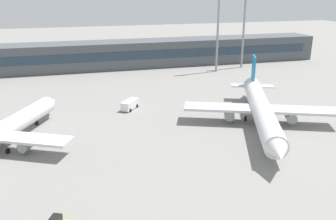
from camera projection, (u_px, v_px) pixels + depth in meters
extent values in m
plane|color=gray|center=(136.00, 127.00, 71.97)|extent=(400.00, 400.00, 0.00)
cube|color=#4C5156|center=(104.00, 55.00, 122.97)|extent=(156.75, 12.00, 9.00)
cube|color=#263847|center=(106.00, 57.00, 117.31)|extent=(148.91, 0.16, 2.80)
cylinder|color=silver|center=(261.00, 109.00, 71.99)|extent=(17.67, 35.92, 3.93)
cone|color=silver|center=(279.00, 153.00, 52.86)|extent=(5.08, 5.41, 3.73)
cone|color=silver|center=(251.00, 84.00, 90.93)|extent=(4.03, 4.67, 2.75)
cube|color=#197FBF|center=(254.00, 68.00, 86.43)|extent=(2.06, 4.35, 5.68)
cube|color=silver|center=(252.00, 86.00, 88.22)|extent=(10.66, 6.58, 0.25)
cube|color=silver|center=(260.00, 109.00, 73.06)|extent=(30.57, 16.28, 0.52)
cylinder|color=gray|center=(229.00, 114.00, 74.21)|extent=(3.16, 3.84, 2.07)
cylinder|color=gray|center=(291.00, 117.00, 72.85)|extent=(3.16, 3.84, 2.07)
cylinder|color=black|center=(269.00, 150.00, 60.70)|extent=(0.77, 1.11, 1.03)
cylinder|color=black|center=(246.00, 118.00, 75.16)|extent=(0.77, 1.11, 1.03)
cylinder|color=black|center=(272.00, 119.00, 74.57)|extent=(0.77, 1.11, 1.03)
cylinder|color=silver|center=(0.00, 132.00, 61.67)|extent=(17.50, 29.94, 3.37)
cone|color=silver|center=(51.00, 102.00, 77.85)|extent=(4.53, 4.75, 3.20)
cylinder|color=gray|center=(26.00, 145.00, 60.34)|extent=(2.87, 3.33, 1.77)
cylinder|color=black|center=(37.00, 123.00, 72.82)|extent=(0.72, 0.95, 0.89)
cylinder|color=black|center=(8.00, 151.00, 60.40)|extent=(0.72, 0.95, 0.89)
cube|color=black|center=(56.00, 220.00, 41.12)|extent=(1.57, 1.73, 0.90)
cube|color=white|center=(130.00, 104.00, 82.16)|extent=(4.74, 5.35, 1.90)
cube|color=#1E2633|center=(125.00, 105.00, 80.24)|extent=(1.61, 1.28, 0.70)
cylinder|color=black|center=(122.00, 109.00, 81.27)|extent=(0.68, 0.77, 0.76)
cylinder|color=black|center=(130.00, 110.00, 80.55)|extent=(0.68, 0.77, 0.76)
cylinder|color=black|center=(129.00, 105.00, 84.25)|extent=(0.68, 0.77, 0.76)
cylinder|color=black|center=(137.00, 106.00, 83.54)|extent=(0.68, 0.77, 0.76)
cylinder|color=gray|center=(218.00, 31.00, 115.19)|extent=(0.70, 0.70, 26.75)
cylinder|color=gray|center=(244.00, 32.00, 121.65)|extent=(0.70, 0.70, 24.45)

